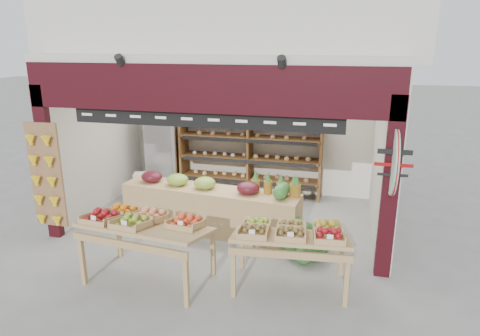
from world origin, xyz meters
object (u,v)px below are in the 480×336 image
object	(u,v)px
display_table_left	(141,223)
mid_counter	(210,208)
cardboard_stack	(153,189)
display_table_right	(291,234)
back_shelving	(250,143)
watermelon_pile	(304,244)
refrigerator	(165,150)

from	to	relation	value
display_table_left	mid_counter	bearing A→B (deg)	75.50
mid_counter	display_table_left	world-z (taller)	display_table_left
cardboard_stack	display_table_right	distance (m)	4.35
back_shelving	watermelon_pile	world-z (taller)	back_shelving
mid_counter	display_table_right	size ratio (longest dim) A/B	1.97
back_shelving	watermelon_pile	xyz separation A→B (m)	(1.50, -2.68, -0.95)
display_table_left	watermelon_pile	distance (m)	2.59
display_table_left	watermelon_pile	world-z (taller)	display_table_left
mid_counter	cardboard_stack	bearing A→B (deg)	143.69
refrigerator	watermelon_pile	xyz separation A→B (m)	(3.48, -2.59, -0.71)
back_shelving	display_table_right	bearing A→B (deg)	-68.95
display_table_right	watermelon_pile	xyz separation A→B (m)	(0.11, 0.93, -0.58)
cardboard_stack	mid_counter	world-z (taller)	mid_counter
refrigerator	cardboard_stack	world-z (taller)	refrigerator
display_table_left	display_table_right	bearing A→B (deg)	7.57
watermelon_pile	display_table_right	bearing A→B (deg)	-96.75
back_shelving	mid_counter	distance (m)	2.27
display_table_left	watermelon_pile	bearing A→B (deg)	28.75
display_table_left	display_table_right	xyz separation A→B (m)	(2.09, 0.28, -0.06)
refrigerator	cardboard_stack	size ratio (longest dim) A/B	1.83
cardboard_stack	display_table_right	xyz separation A→B (m)	(3.34, -2.72, 0.57)
cardboard_stack	mid_counter	bearing A→B (deg)	-36.31
mid_counter	display_table_right	bearing A→B (deg)	-41.89
back_shelving	refrigerator	xyz separation A→B (m)	(-1.98, -0.10, -0.24)
cardboard_stack	mid_counter	xyz separation A→B (m)	(1.71, -1.25, 0.22)
display_table_right	watermelon_pile	size ratio (longest dim) A/B	2.11
display_table_right	refrigerator	bearing A→B (deg)	133.83
refrigerator	cardboard_stack	xyz separation A→B (m)	(0.03, -0.79, -0.69)
back_shelving	cardboard_stack	xyz separation A→B (m)	(-1.95, -0.89, -0.93)
refrigerator	watermelon_pile	size ratio (longest dim) A/B	2.33
refrigerator	mid_counter	bearing A→B (deg)	-54.71
cardboard_stack	watermelon_pile	distance (m)	3.89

